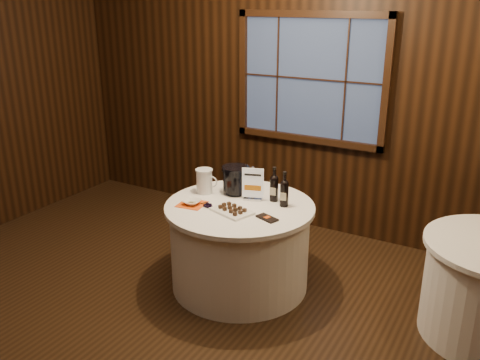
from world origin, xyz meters
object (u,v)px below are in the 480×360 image
Objects in this scene: chocolate_box at (267,218)px; sign_stand at (253,189)px; main_table at (240,245)px; chocolate_plate at (232,210)px; port_bottle_left at (274,186)px; ice_bucket at (236,179)px; grape_bunch at (209,205)px; port_bottle_right at (284,191)px; glass_pitcher at (204,181)px; cracker_bowl at (192,202)px.

sign_stand is at bearing 154.40° from chocolate_box.
chocolate_box is (0.30, -0.30, -0.10)m from sign_stand.
main_table is 3.36× the size of chocolate_plate.
sign_stand is 0.19m from port_bottle_left.
ice_bucket is at bearing 127.60° from main_table.
sign_stand is 0.34m from chocolate_plate.
port_bottle_left is 0.45m from chocolate_plate.
grape_bunch reaches higher than chocolate_box.
main_table is 4.17× the size of port_bottle_left.
chocolate_plate is (-0.31, -0.33, -0.11)m from port_bottle_right.
chocolate_box is (0.00, -0.31, -0.12)m from port_bottle_right.
ice_bucket is (-0.38, -0.01, 0.00)m from port_bottle_left.
glass_pitcher is at bearing 167.94° from main_table.
port_bottle_left reaches higher than main_table.
cracker_bowl is at bearing -157.70° from sign_stand.
glass_pitcher is at bearing 130.10° from grape_bunch.
sign_stand is 1.91× the size of grape_bunch.
port_bottle_right reaches higher than sign_stand.
chocolate_plate is at bearing -38.61° from glass_pitcher.
port_bottle_right reaches higher than cracker_bowl.
ice_bucket is 0.28m from glass_pitcher.
chocolate_plate is at bearing -111.42° from sign_stand.
main_table is at bearing 40.45° from grape_bunch.
ice_bucket is 0.45m from chocolate_plate.
chocolate_plate is (-0.18, -0.40, -0.11)m from port_bottle_left.
port_bottle_right is at bearing -5.85° from ice_bucket.
grape_bunch is 1.06× the size of cracker_bowl.
ice_bucket is at bearing 18.47° from glass_pitcher.
main_table is 4.24× the size of sign_stand.
chocolate_plate is at bearing -155.85° from chocolate_box.
port_bottle_right is 0.34m from chocolate_box.
port_bottle_left is 1.71× the size of chocolate_box.
sign_stand is 1.68× the size of chocolate_box.
sign_stand is at bearing 172.29° from port_bottle_right.
port_bottle_right reaches higher than main_table.
grape_bunch is at bearing -139.55° from main_table.
sign_stand is 0.30m from port_bottle_right.
port_bottle_left is 0.58m from grape_bunch.
sign_stand reaches higher than chocolate_box.
main_table is 0.51m from sign_stand.
glass_pitcher is at bearing -177.56° from chocolate_box.
port_bottle_left is at bearing 1.95° from ice_bucket.
main_table is 0.48m from grape_bunch.
port_bottle_left is at bearing 128.64° from chocolate_box.
chocolate_plate is 0.52m from glass_pitcher.
sign_stand is 0.99× the size of port_bottle_left.
sign_stand is 0.46m from glass_pitcher.
glass_pitcher is (-0.75, 0.24, 0.11)m from chocolate_box.
main_table is 0.58m from ice_bucket.
main_table is at bearing 28.73° from cracker_bowl.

